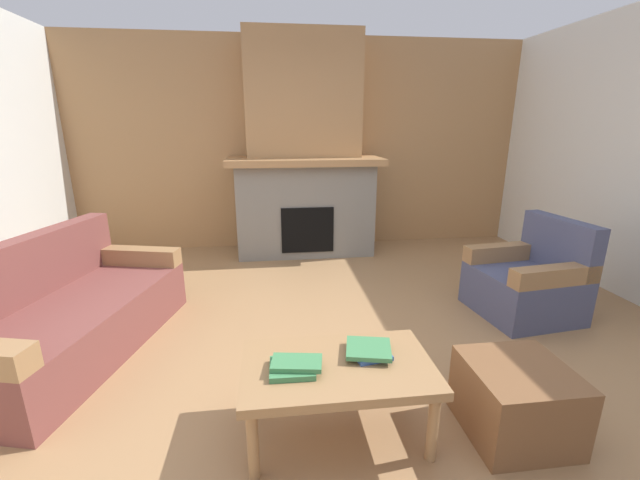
{
  "coord_description": "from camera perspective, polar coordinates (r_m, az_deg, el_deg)",
  "views": [
    {
      "loc": [
        -0.43,
        -2.47,
        1.63
      ],
      "look_at": [
        0.0,
        1.04,
        0.6
      ],
      "focal_mm": 22.39,
      "sensor_mm": 36.0,
      "label": 1
    }
  ],
  "objects": [
    {
      "name": "ground",
      "position": [
        2.99,
        2.47,
        -16.82
      ],
      "size": [
        9.0,
        9.0,
        0.0
      ],
      "primitive_type": "plane",
      "color": "#9E754C"
    },
    {
      "name": "coffee_table",
      "position": [
        2.21,
        2.53,
        -18.42
      ],
      "size": [
        1.0,
        0.6,
        0.43
      ],
      "color": "#997047",
      "rests_on": "ground"
    },
    {
      "name": "armchair",
      "position": [
        3.98,
        27.64,
        -5.33
      ],
      "size": [
        0.84,
        0.84,
        0.85
      ],
      "color": "#474C6B",
      "rests_on": "ground"
    },
    {
      "name": "couch",
      "position": [
        3.49,
        -32.48,
        -9.13
      ],
      "size": [
        1.25,
        1.95,
        0.85
      ],
      "color": "brown",
      "rests_on": "ground"
    },
    {
      "name": "ottoman",
      "position": [
        2.55,
        26.19,
        -19.84
      ],
      "size": [
        0.52,
        0.52,
        0.4
      ],
      "primitive_type": "cube",
      "color": "brown",
      "rests_on": "ground"
    },
    {
      "name": "wall_back_wood_panel",
      "position": [
        5.49,
        -2.65,
        13.32
      ],
      "size": [
        6.0,
        0.12,
        2.7
      ],
      "primitive_type": "cube",
      "color": "#A87A4C",
      "rests_on": "ground"
    },
    {
      "name": "fireplace",
      "position": [
        5.13,
        -2.28,
        11.03
      ],
      "size": [
        1.9,
        0.82,
        2.7
      ],
      "color": "gray",
      "rests_on": "ground"
    },
    {
      "name": "book_stack_near_edge",
      "position": [
        2.12,
        -3.73,
        -17.54
      ],
      "size": [
        0.28,
        0.2,
        0.06
      ],
      "color": "#3D7F4C",
      "rests_on": "coffee_table"
    },
    {
      "name": "book_stack_center",
      "position": [
        2.25,
        7.1,
        -15.42
      ],
      "size": [
        0.28,
        0.26,
        0.05
      ],
      "color": "#335699",
      "rests_on": "coffee_table"
    }
  ]
}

